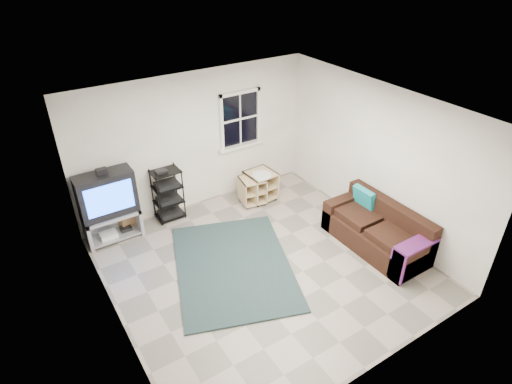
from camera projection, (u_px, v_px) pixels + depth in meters
room at (240, 123)px, 8.19m from camera, size 4.60×4.62×4.60m
tv_unit at (108, 201)px, 7.15m from camera, size 0.93×0.47×1.37m
av_rack at (168, 197)px, 7.84m from camera, size 0.51×0.37×1.02m
side_table_left at (252, 189)px, 8.39m from camera, size 0.52×0.52×0.54m
side_table_right at (260, 183)px, 8.47m from camera, size 0.56×0.58×0.62m
sofa at (378, 231)px, 7.19m from camera, size 0.82×1.84×0.84m
shag_rug at (233, 266)px, 6.86m from camera, size 2.49×2.89×0.03m
paper_bag at (127, 220)px, 7.66m from camera, size 0.29×0.22×0.37m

